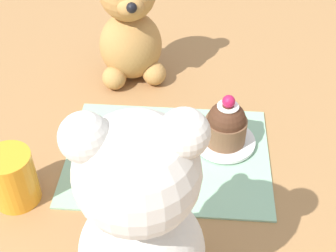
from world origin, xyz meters
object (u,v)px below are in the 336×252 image
at_px(teddy_bear_cream, 140,220).
at_px(juice_glass, 13,178).
at_px(teddy_bear_tan, 130,27).
at_px(cupcake_near_cream_bear, 105,155).
at_px(saucer_plate, 224,141).
at_px(cupcake_near_tan_bear, 226,124).

bearing_deg(teddy_bear_cream, juice_glass, -40.11).
relative_size(teddy_bear_tan, cupcake_near_cream_bear, 2.71).
relative_size(teddy_bear_cream, saucer_plate, 2.81).
xyz_separation_m(cupcake_near_cream_bear, cupcake_near_tan_bear, (-0.16, -0.06, 0.01)).
bearing_deg(teddy_bear_tan, cupcake_near_tan_bear, -61.19).
xyz_separation_m(saucer_plate, cupcake_near_tan_bear, (0.00, 0.00, 0.03)).
height_order(cupcake_near_cream_bear, juice_glass, cupcake_near_cream_bear).
height_order(cupcake_near_tan_bear, juice_glass, cupcake_near_tan_bear).
bearing_deg(teddy_bear_cream, cupcake_near_cream_bear, -74.69).
bearing_deg(cupcake_near_cream_bear, teddy_bear_tan, -91.29).
relative_size(teddy_bear_cream, cupcake_near_tan_bear, 3.15).
bearing_deg(cupcake_near_cream_bear, teddy_bear_cream, 113.13).
xyz_separation_m(teddy_bear_tan, cupcake_near_tan_bear, (-0.15, 0.16, -0.05)).
bearing_deg(teddy_bear_tan, teddy_bear_cream, -95.39).
bearing_deg(cupcake_near_cream_bear, juice_glass, 25.65).
distance_m(saucer_plate, cupcake_near_tan_bear, 0.03).
distance_m(teddy_bear_tan, cupcake_near_tan_bear, 0.22).
xyz_separation_m(teddy_bear_tan, cupcake_near_cream_bear, (0.00, 0.22, -0.06)).
distance_m(teddy_bear_cream, juice_glass, 0.22).
distance_m(saucer_plate, juice_glass, 0.28).
height_order(teddy_bear_cream, cupcake_near_tan_bear, teddy_bear_cream).
distance_m(cupcake_near_tan_bear, juice_glass, 0.28).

